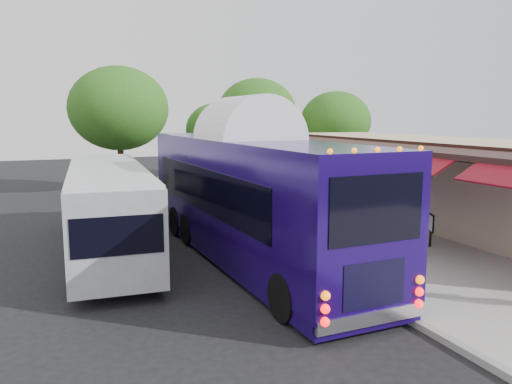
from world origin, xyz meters
name	(u,v)px	position (x,y,z in m)	size (l,w,h in m)	color
ground	(316,270)	(0.00, 0.00, 0.00)	(90.00, 90.00, 0.00)	black
sidewalk	(375,227)	(5.00, 4.00, 0.07)	(10.00, 40.00, 0.15)	#9E9B93
curb	(265,238)	(0.05, 4.00, 0.07)	(0.20, 40.00, 0.16)	gray
station_shelter	(442,180)	(8.38, 4.00, 1.85)	(8.15, 20.00, 3.60)	#C9B78B
coach_bus	(249,191)	(-1.45, 1.82, 2.23)	(3.19, 13.08, 4.15)	#18064E
city_bus	(108,205)	(-5.52, 4.45, 1.62)	(3.03, 11.05, 2.94)	gray
ped_b	(280,213)	(0.60, 3.85, 0.99)	(0.81, 0.63, 1.68)	black
ped_c	(354,211)	(3.40, 3.19, 1.01)	(1.00, 0.42, 1.71)	black
ped_d	(250,180)	(3.40, 14.00, 0.92)	(1.00, 0.58, 1.55)	black
sign_board	(431,225)	(4.64, 0.36, 0.93)	(0.25, 0.49, 1.15)	black
tree_left	(217,130)	(3.34, 19.88, 3.66)	(4.29, 4.29, 5.50)	#382314
tree_mid	(257,112)	(6.89, 21.47, 4.90)	(5.73, 5.73, 7.34)	#382314
tree_right	(336,121)	(11.43, 17.91, 4.22)	(4.94, 4.94, 6.33)	#382314
tree_far	(119,109)	(-3.32, 18.34, 5.04)	(5.90, 5.90, 7.55)	#382314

